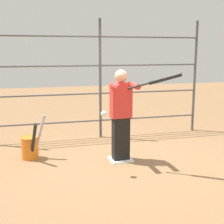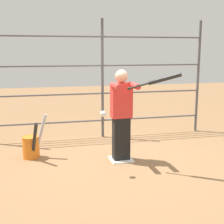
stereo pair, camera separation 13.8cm
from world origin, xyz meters
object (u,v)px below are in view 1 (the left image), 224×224
(softball_in_flight, at_px, (104,114))
(bat_bucket, at_px, (31,146))
(baseball_bat_swinging, at_px, (160,80))
(batter, at_px, (121,112))

(softball_in_flight, relative_size, bat_bucket, 0.12)
(baseball_bat_swinging, relative_size, softball_in_flight, 7.58)
(batter, relative_size, bat_bucket, 2.00)
(batter, relative_size, baseball_bat_swinging, 2.24)
(batter, height_order, softball_in_flight, batter)
(baseball_bat_swinging, distance_m, softball_in_flight, 1.02)
(bat_bucket, bearing_deg, softball_in_flight, 136.47)
(baseball_bat_swinging, distance_m, bat_bucket, 2.66)
(batter, xyz_separation_m, baseball_bat_swinging, (-0.42, 0.71, 0.63))
(batter, xyz_separation_m, bat_bucket, (1.57, -0.51, -0.65))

